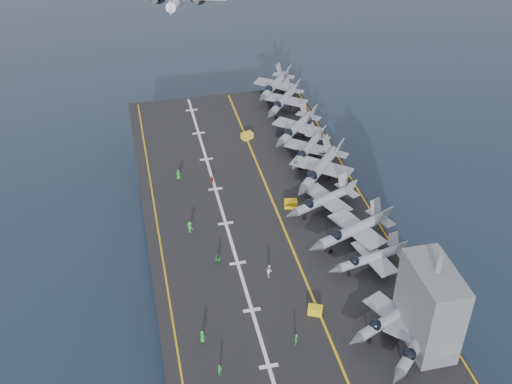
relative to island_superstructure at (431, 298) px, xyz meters
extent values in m
plane|color=#142135|center=(-15.00, 30.00, -17.90)|extent=(500.00, 500.00, 0.00)
cube|color=#56595E|center=(-15.00, 30.00, -12.90)|extent=(36.00, 90.00, 10.00)
cube|color=black|center=(-15.00, 30.00, -7.70)|extent=(38.00, 92.00, 0.40)
cube|color=gold|center=(-12.00, 30.00, -7.48)|extent=(0.35, 90.00, 0.02)
cube|color=silver|center=(-21.00, 30.00, -7.48)|extent=(0.50, 90.00, 0.02)
cube|color=gold|center=(-32.00, 30.00, -7.48)|extent=(0.25, 90.00, 0.02)
cube|color=gold|center=(3.50, 30.00, -7.48)|extent=(0.25, 90.00, 0.02)
imported|color=#268C33|center=(-28.55, 5.91, -6.56)|extent=(1.32, 1.34, 1.88)
imported|color=#268C33|center=(-27.26, 0.07, -6.64)|extent=(1.25, 1.18, 1.73)
imported|color=#207C2D|center=(-23.94, 20.41, -6.58)|extent=(1.32, 1.28, 1.84)
imported|color=green|center=(-26.99, 28.99, -6.49)|extent=(1.43, 1.43, 2.02)
imported|color=#B21919|center=(-21.30, 41.80, -6.69)|extent=(1.07, 1.17, 1.62)
imported|color=#268C33|center=(-26.92, 44.60, -6.55)|extent=(1.22, 0.90, 1.89)
imported|color=#268C33|center=(-16.67, 2.74, -6.59)|extent=(1.07, 1.28, 1.82)
imported|color=white|center=(-16.97, 16.31, -6.49)|extent=(0.83, 1.22, 2.01)
camera|label=1|loc=(-34.29, -51.68, 57.70)|focal=45.00mm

